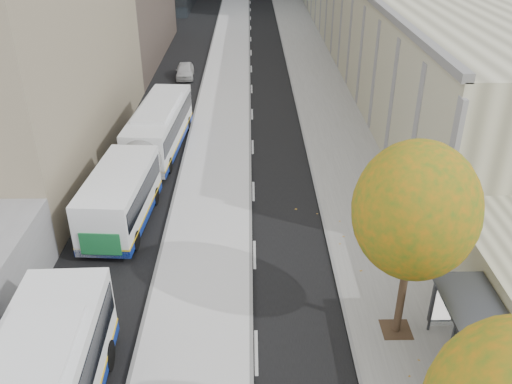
{
  "coord_description": "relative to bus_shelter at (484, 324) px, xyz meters",
  "views": [
    {
      "loc": [
        -1.84,
        -2.2,
        14.35
      ],
      "look_at": [
        -1.56,
        19.37,
        2.5
      ],
      "focal_mm": 38.0,
      "sensor_mm": 36.0,
      "label": 1
    }
  ],
  "objects": [
    {
      "name": "sidewalk",
      "position": [
        -1.56,
        24.04,
        -2.15
      ],
      "size": [
        4.75,
        150.0,
        0.08
      ],
      "primitive_type": "cube",
      "color": "gray",
      "rests_on": "ground"
    },
    {
      "name": "bus_shelter",
      "position": [
        0.0,
        0.0,
        0.0
      ],
      "size": [
        1.9,
        4.4,
        2.53
      ],
      "color": "#383A3F",
      "rests_on": "sidewalk"
    },
    {
      "name": "bus_far",
      "position": [
        -13.44,
        14.9,
        -0.63
      ],
      "size": [
        3.65,
        17.19,
        2.84
      ],
      "rotation": [
        0.0,
        0.0,
        -0.07
      ],
      "color": "white",
      "rests_on": "ground"
    },
    {
      "name": "bus_platform",
      "position": [
        -9.56,
        24.04,
        -2.11
      ],
      "size": [
        4.25,
        150.0,
        0.15
      ],
      "primitive_type": "cube",
      "color": "silver",
      "rests_on": "ground"
    },
    {
      "name": "tree_c",
      "position": [
        -2.09,
        2.04,
        3.06
      ],
      "size": [
        4.2,
        4.2,
        7.28
      ],
      "color": "#302215",
      "rests_on": "sidewalk"
    },
    {
      "name": "distant_car",
      "position": [
        -13.26,
        34.37,
        -1.55
      ],
      "size": [
        1.72,
        3.84,
        1.28
      ],
      "primitive_type": "imported",
      "rotation": [
        0.0,
        0.0,
        0.06
      ],
      "color": "silver",
      "rests_on": "ground"
    }
  ]
}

